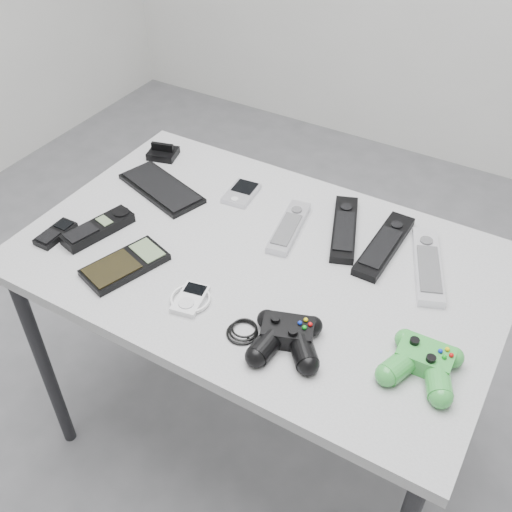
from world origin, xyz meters
The scene contains 15 objects.
floor centered at (0.00, 0.00, 0.00)m, with size 3.50×3.50×0.00m, color slate.
desk centered at (0.01, -0.01, 0.64)m, with size 1.04×0.67×0.70m.
pda_keyboard centered at (-0.33, 0.09, 0.70)m, with size 0.24×0.10×0.01m, color black.
dock_bracket centered at (-0.42, 0.22, 0.72)m, with size 0.07×0.06×0.04m, color black.
pda centered at (-0.14, 0.17, 0.71)m, with size 0.06×0.10×0.02m, color #B5B4BC.
remote_silver_a centered at (0.02, 0.11, 0.71)m, with size 0.05×0.19×0.02m, color #B5B4BC.
remote_black_a centered at (0.13, 0.17, 0.71)m, with size 0.05×0.23×0.02m, color black.
remote_black_b centered at (0.23, 0.16, 0.71)m, with size 0.06×0.23×0.02m, color black.
remote_silver_b centered at (0.34, 0.14, 0.71)m, with size 0.05×0.23×0.02m, color silver.
mobile_phone centered at (-0.42, -0.18, 0.71)m, with size 0.04×0.10×0.02m, color black.
cordless_handset centered at (-0.35, -0.12, 0.71)m, with size 0.05×0.17×0.03m, color black.
calculator centered at (-0.22, -0.18, 0.71)m, with size 0.09×0.18×0.02m, color black.
mp3_player centered at (-0.04, -0.20, 0.71)m, with size 0.08×0.09×0.02m, color silver.
controller_black centered at (0.18, -0.20, 0.72)m, with size 0.23×0.14×0.05m, color black, non-canonical shape.
controller_green centered at (0.42, -0.13, 0.72)m, with size 0.14×0.15×0.05m, color #227D3A, non-canonical shape.
Camera 1 is at (0.50, -0.86, 1.56)m, focal length 42.00 mm.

